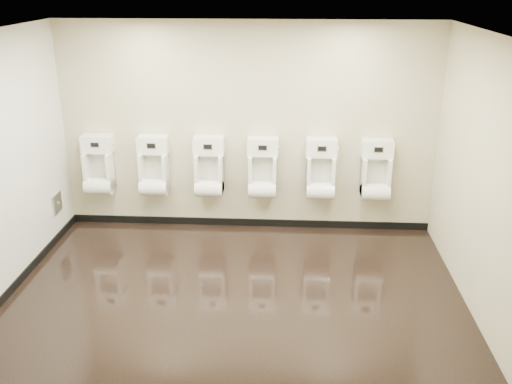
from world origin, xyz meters
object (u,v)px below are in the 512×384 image
(urinal_1, at_px, (154,170))
(urinal_3, at_px, (263,172))
(access_panel, at_px, (57,203))
(urinal_5, at_px, (376,174))
(urinal_0, at_px, (99,169))
(urinal_2, at_px, (209,171))
(urinal_4, at_px, (321,173))

(urinal_1, bearing_deg, urinal_3, 0.00)
(access_panel, bearing_deg, urinal_5, 5.58)
(urinal_0, bearing_deg, access_panel, -138.44)
(urinal_0, xyz_separation_m, urinal_1, (0.76, 0.00, 0.00))
(urinal_0, xyz_separation_m, urinal_2, (1.51, 0.00, 0.00))
(urinal_2, xyz_separation_m, urinal_4, (1.49, 0.00, 0.00))
(urinal_0, distance_m, urinal_3, 2.23)
(urinal_2, bearing_deg, access_panel, -168.26)
(urinal_2, xyz_separation_m, urinal_5, (2.22, 0.00, 0.00))
(urinal_0, bearing_deg, urinal_5, 0.00)
(access_panel, relative_size, urinal_4, 0.32)
(urinal_1, distance_m, urinal_2, 0.75)
(access_panel, height_order, urinal_3, urinal_3)
(urinal_3, relative_size, urinal_4, 1.00)
(urinal_3, bearing_deg, urinal_2, 180.00)
(access_panel, bearing_deg, urinal_1, 18.56)
(urinal_2, height_order, urinal_4, same)
(access_panel, xyz_separation_m, urinal_3, (2.69, 0.41, 0.34))
(access_panel, distance_m, urinal_0, 0.71)
(access_panel, height_order, urinal_4, urinal_4)
(access_panel, xyz_separation_m, urinal_2, (1.97, 0.41, 0.34))
(urinal_0, xyz_separation_m, urinal_4, (3.00, 0.00, 0.00))
(urinal_4, bearing_deg, access_panel, -173.26)
(urinal_1, relative_size, urinal_2, 1.00)
(access_panel, distance_m, urinal_4, 3.51)
(urinal_1, bearing_deg, urinal_0, 180.00)
(urinal_3, height_order, urinal_4, same)
(access_panel, relative_size, urinal_1, 0.32)
(access_panel, distance_m, urinal_1, 1.33)
(urinal_1, xyz_separation_m, urinal_4, (2.25, 0.00, 0.00))
(urinal_2, xyz_separation_m, urinal_3, (0.72, 0.00, 0.00))
(urinal_1, xyz_separation_m, urinal_5, (2.97, 0.00, 0.00))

